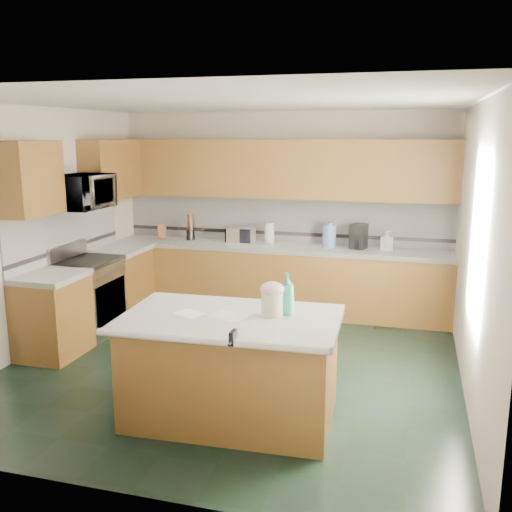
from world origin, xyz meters
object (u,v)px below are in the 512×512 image
(soap_bottle_island, at_px, (287,294))
(coffee_maker, at_px, (359,236))
(island_base, at_px, (231,371))
(island_top, at_px, (231,319))
(treat_jar, at_px, (272,304))
(knife_block, at_px, (162,232))
(toaster_oven, at_px, (240,234))

(soap_bottle_island, xyz_separation_m, coffee_maker, (0.30, 2.99, -0.01))
(coffee_maker, bearing_deg, island_base, -88.44)
(island_base, relative_size, island_top, 0.94)
(island_base, xyz_separation_m, coffee_maker, (0.74, 3.17, 0.65))
(island_base, xyz_separation_m, treat_jar, (0.33, 0.11, 0.59))
(knife_block, distance_m, toaster_oven, 1.18)
(treat_jar, bearing_deg, knife_block, 121.68)
(soap_bottle_island, relative_size, coffee_maker, 1.07)
(soap_bottle_island, relative_size, toaster_oven, 0.87)
(island_base, bearing_deg, island_top, 177.50)
(island_base, height_order, knife_block, knife_block)
(treat_jar, relative_size, coffee_maker, 0.59)
(island_base, xyz_separation_m, soap_bottle_island, (0.44, 0.18, 0.66))
(island_top, xyz_separation_m, toaster_oven, (-0.88, 3.14, 0.15))
(treat_jar, relative_size, soap_bottle_island, 0.55)
(knife_block, bearing_deg, soap_bottle_island, -68.97)
(treat_jar, bearing_deg, island_base, -168.29)
(soap_bottle_island, xyz_separation_m, toaster_oven, (-1.32, 2.96, -0.06))
(island_top, bearing_deg, knife_block, 120.77)
(treat_jar, distance_m, toaster_oven, 3.27)
(toaster_oven, bearing_deg, island_top, -95.53)
(island_top, bearing_deg, coffee_maker, 74.42)
(island_base, relative_size, treat_jar, 8.83)
(treat_jar, distance_m, soap_bottle_island, 0.15)
(treat_jar, relative_size, toaster_oven, 0.48)
(toaster_oven, relative_size, coffee_maker, 1.23)
(knife_block, relative_size, toaster_oven, 0.50)
(toaster_oven, height_order, coffee_maker, coffee_maker)
(soap_bottle_island, bearing_deg, island_base, -178.00)
(island_base, bearing_deg, treat_jar, 15.75)
(soap_bottle_island, height_order, toaster_oven, soap_bottle_island)
(island_base, distance_m, knife_block, 3.80)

